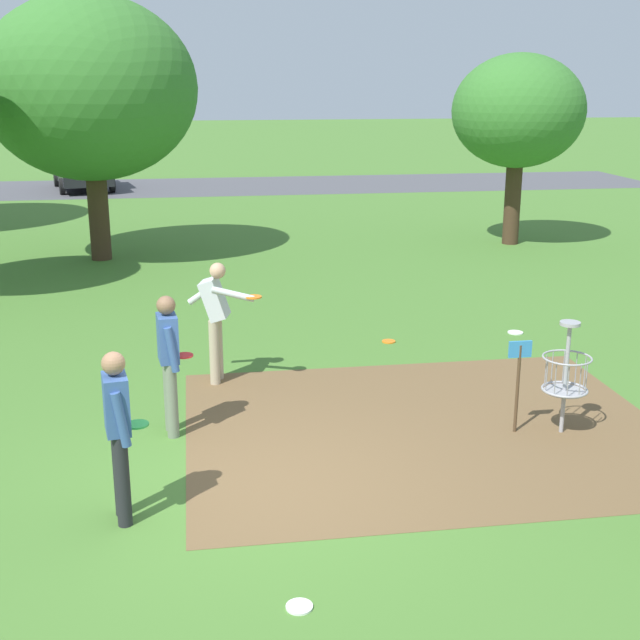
% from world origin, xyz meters
% --- Properties ---
extents(ground_plane, '(160.00, 160.00, 0.00)m').
position_xyz_m(ground_plane, '(0.00, 0.00, 0.00)').
color(ground_plane, '#47752D').
extents(dirt_tee_pad, '(5.79, 4.72, 0.01)m').
position_xyz_m(dirt_tee_pad, '(2.15, 1.25, 0.00)').
color(dirt_tee_pad, brown).
rests_on(dirt_tee_pad, ground).
extents(disc_golf_basket, '(0.98, 0.58, 1.39)m').
position_xyz_m(disc_golf_basket, '(3.68, 0.90, 0.75)').
color(disc_golf_basket, '#9E9EA3').
rests_on(disc_golf_basket, ground).
extents(player_throwing, '(0.42, 0.49, 1.71)m').
position_xyz_m(player_throwing, '(-0.91, 1.58, 0.97)').
color(player_throwing, slate).
rests_on(player_throwing, ground).
extents(player_waiting_left, '(0.43, 0.49, 1.71)m').
position_xyz_m(player_waiting_left, '(-1.34, -0.44, 0.97)').
color(player_waiting_left, '#232328').
rests_on(player_waiting_left, ground).
extents(player_waiting_right, '(1.01, 0.72, 1.71)m').
position_xyz_m(player_waiting_right, '(-0.29, 3.31, 0.99)').
color(player_waiting_right, tan).
rests_on(player_waiting_right, ground).
extents(frisbee_near_basket, '(0.22, 0.22, 0.02)m').
position_xyz_m(frisbee_near_basket, '(0.16, -2.11, 0.01)').
color(frisbee_near_basket, white).
rests_on(frisbee_near_basket, ground).
extents(frisbee_by_tee, '(0.22, 0.22, 0.02)m').
position_xyz_m(frisbee_by_tee, '(2.51, 4.74, 0.01)').
color(frisbee_by_tee, orange).
rests_on(frisbee_by_tee, ground).
extents(frisbee_mid_grass, '(0.26, 0.26, 0.02)m').
position_xyz_m(frisbee_mid_grass, '(4.73, 4.90, 0.01)').
color(frisbee_mid_grass, white).
rests_on(frisbee_mid_grass, ground).
extents(tree_near_left, '(3.28, 3.28, 4.73)m').
position_xyz_m(tree_near_left, '(7.55, 12.51, 3.31)').
color(tree_near_left, '#422D1E').
rests_on(tree_near_left, ground).
extents(tree_near_right, '(4.81, 4.81, 5.95)m').
position_xyz_m(tree_near_right, '(-2.71, 12.11, 3.89)').
color(tree_near_right, '#422D1E').
rests_on(tree_near_right, ground).
extents(parking_lot_strip, '(36.00, 6.00, 0.01)m').
position_xyz_m(parking_lot_strip, '(0.00, 25.68, 0.00)').
color(parking_lot_strip, '#4C4C51').
rests_on(parking_lot_strip, ground).
extents(parked_car_leftmost, '(2.66, 4.49, 1.84)m').
position_xyz_m(parked_car_leftmost, '(-4.61, 25.53, 0.92)').
color(parked_car_leftmost, black).
rests_on(parked_car_leftmost, ground).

